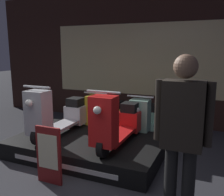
% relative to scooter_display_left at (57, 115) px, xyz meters
% --- Properties ---
extents(shop_wall_back, '(8.43, 0.09, 3.20)m').
position_rel_scooter_display_left_xyz_m(shop_wall_back, '(0.84, 2.34, 0.95)').
color(shop_wall_back, '#331E19').
rests_on(shop_wall_back, ground_plane).
extents(display_platform, '(2.53, 1.57, 0.29)m').
position_rel_scooter_display_left_xyz_m(display_platform, '(0.57, 0.06, -0.51)').
color(display_platform, black).
rests_on(display_platform, ground_plane).
extents(scooter_display_left, '(0.50, 1.53, 0.95)m').
position_rel_scooter_display_left_xyz_m(scooter_display_left, '(0.00, 0.00, 0.00)').
color(scooter_display_left, black).
rests_on(scooter_display_left, display_platform).
extents(scooter_display_right, '(0.50, 1.53, 0.95)m').
position_rel_scooter_display_left_xyz_m(scooter_display_right, '(1.14, 0.00, 0.00)').
color(scooter_display_right, black).
rests_on(scooter_display_right, display_platform).
extents(scooter_backrow_0, '(0.50, 1.53, 0.95)m').
position_rel_scooter_display_left_xyz_m(scooter_backrow_0, '(0.33, 1.33, -0.29)').
color(scooter_backrow_0, black).
rests_on(scooter_backrow_0, ground_plane).
extents(scooter_backrow_1, '(0.50, 1.53, 0.95)m').
position_rel_scooter_display_left_xyz_m(scooter_backrow_1, '(1.26, 1.33, -0.29)').
color(scooter_backrow_1, black).
rests_on(scooter_backrow_1, ground_plane).
extents(person_right_browsing, '(0.55, 0.23, 1.75)m').
position_rel_scooter_display_left_xyz_m(person_right_browsing, '(2.28, -1.12, 0.37)').
color(person_right_browsing, black).
rests_on(person_right_browsing, ground_plane).
extents(price_sign_board, '(0.38, 0.04, 0.80)m').
position_rel_scooter_display_left_xyz_m(price_sign_board, '(0.56, -0.99, -0.25)').
color(price_sign_board, maroon).
rests_on(price_sign_board, ground_plane).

